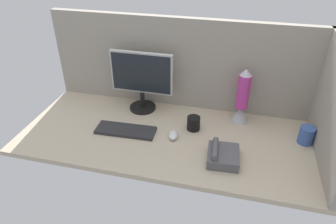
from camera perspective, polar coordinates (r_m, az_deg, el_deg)
name	(u,v)px	position (r cm, az deg, el deg)	size (l,w,h in cm)	color
ground_plane	(168,135)	(191.14, 0.07, -4.36)	(180.00, 80.00, 3.00)	tan
cubicle_wall_back	(182,64)	(206.94, 2.60, 8.94)	(180.00, 5.00, 61.55)	gray
cubicle_wall_side	(336,109)	(177.36, 28.70, 0.51)	(5.00, 80.00, 61.55)	gray
monitor	(142,79)	(205.24, -4.92, 6.20)	(42.04, 18.00, 41.15)	black
keyboard	(126,130)	(193.03, -7.88, -3.38)	(37.00, 13.00, 2.00)	#262628
mouse	(173,135)	(186.04, 0.99, -4.30)	(5.60, 9.60, 3.40)	silver
mug_black_travel	(194,123)	(192.31, 4.76, -2.10)	(8.25, 8.25, 8.67)	black
mug_ceramic_blue	(306,135)	(197.21, 24.32, -3.94)	(8.69, 8.69, 10.67)	#38569E
lava_lamp	(242,100)	(199.95, 13.59, 2.21)	(11.20, 11.20, 36.66)	#A5A5AD
desk_phone	(222,155)	(171.40, 10.07, -7.96)	(18.23, 20.09, 8.80)	#4C4C51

